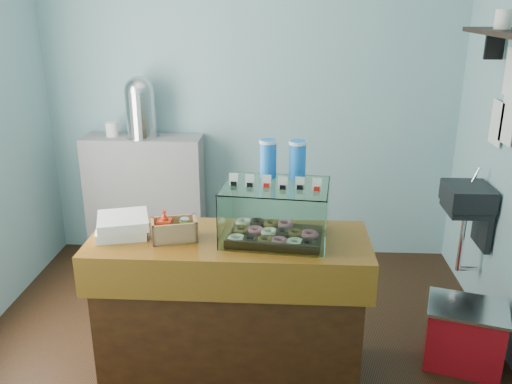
# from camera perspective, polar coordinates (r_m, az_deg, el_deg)

# --- Properties ---
(ground) EXTENTS (3.50, 3.50, 0.00)m
(ground) POSITION_cam_1_polar(r_m,az_deg,el_deg) (3.77, -2.19, -15.85)
(ground) COLOR black
(ground) RESTS_ON ground
(room_shell) EXTENTS (3.54, 3.04, 2.82)m
(room_shell) POSITION_cam_1_polar(r_m,az_deg,el_deg) (3.11, -2.10, 10.76)
(room_shell) COLOR #84B5C0
(room_shell) RESTS_ON ground
(counter) EXTENTS (1.60, 0.60, 0.90)m
(counter) POSITION_cam_1_polar(r_m,az_deg,el_deg) (3.30, -2.72, -11.90)
(counter) COLOR #45210D
(counter) RESTS_ON ground
(back_shelf) EXTENTS (1.00, 0.32, 1.10)m
(back_shelf) POSITION_cam_1_polar(r_m,az_deg,el_deg) (4.83, -11.48, -0.64)
(back_shelf) COLOR gray
(back_shelf) RESTS_ON ground
(display_case) EXTENTS (0.63, 0.49, 0.54)m
(display_case) POSITION_cam_1_polar(r_m,az_deg,el_deg) (3.06, 2.10, -1.82)
(display_case) COLOR #351D10
(display_case) RESTS_ON counter
(condiment_crate) EXTENTS (0.28, 0.21, 0.18)m
(condiment_crate) POSITION_cam_1_polar(r_m,az_deg,el_deg) (3.09, -8.77, -3.87)
(condiment_crate) COLOR tan
(condiment_crate) RESTS_ON counter
(pastry_boxes) EXTENTS (0.36, 0.35, 0.11)m
(pastry_boxes) POSITION_cam_1_polar(r_m,az_deg,el_deg) (3.22, -13.88, -3.41)
(pastry_boxes) COLOR white
(pastry_boxes) RESTS_ON counter
(coffee_urn) EXTENTS (0.28, 0.28, 0.51)m
(coffee_urn) POSITION_cam_1_polar(r_m,az_deg,el_deg) (4.59, -12.07, 8.89)
(coffee_urn) COLOR silver
(coffee_urn) RESTS_ON back_shelf
(red_cooler) EXTENTS (0.55, 0.48, 0.41)m
(red_cooler) POSITION_cam_1_polar(r_m,az_deg,el_deg) (3.73, 21.07, -13.86)
(red_cooler) COLOR red
(red_cooler) RESTS_ON ground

